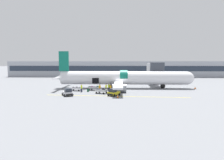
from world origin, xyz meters
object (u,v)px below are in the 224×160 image
at_px(ground_crew_loader_b, 106,88).
at_px(ground_crew_driver, 100,88).
at_px(baggage_tug_lead, 113,93).
at_px(ground_crew_supervisor, 109,87).
at_px(baggage_cart_empty, 76,89).
at_px(airplane, 122,78).
at_px(baggage_cart_loading, 94,88).
at_px(suitcase_on_tarmac_upright, 88,90).
at_px(ground_crew_helper, 111,88).
at_px(baggage_tug_mid, 68,93).
at_px(ground_crew_loader_a, 82,88).
at_px(baggage_cart_queued, 102,91).

height_order(ground_crew_loader_b, ground_crew_driver, ground_crew_driver).
height_order(baggage_tug_lead, ground_crew_supervisor, ground_crew_supervisor).
bearing_deg(ground_crew_loader_b, baggage_cart_empty, 175.41).
relative_size(airplane, ground_crew_loader_b, 21.81).
xyz_separation_m(baggage_tug_lead, baggage_cart_loading, (-4.98, 7.38, -0.12)).
bearing_deg(ground_crew_loader_b, suitcase_on_tarmac_upright, -167.37).
relative_size(airplane, ground_crew_helper, 22.44).
bearing_deg(ground_crew_driver, baggage_tug_mid, -135.66).
bearing_deg(baggage_tug_lead, airplane, 81.05).
height_order(airplane, ground_crew_loader_a, airplane).
bearing_deg(suitcase_on_tarmac_upright, ground_crew_loader_a, -162.44).
xyz_separation_m(airplane, suitcase_on_tarmac_upright, (-7.92, -6.59, -2.29)).
xyz_separation_m(baggage_tug_lead, ground_crew_loader_a, (-7.50, 4.68, 0.28)).
xyz_separation_m(baggage_tug_mid, ground_crew_supervisor, (7.91, 7.75, 0.20)).
bearing_deg(baggage_cart_queued, baggage_tug_mid, -153.45).
height_order(baggage_cart_queued, baggage_cart_empty, baggage_cart_queued).
bearing_deg(airplane, ground_crew_driver, -128.97).
distance_m(baggage_tug_lead, ground_crew_driver, 6.26).
bearing_deg(baggage_cart_loading, airplane, 32.44).
height_order(baggage_cart_loading, baggage_cart_empty, baggage_cart_loading).
bearing_deg(baggage_tug_lead, baggage_cart_empty, 144.06).
bearing_deg(ground_crew_supervisor, airplane, 54.19).
bearing_deg(ground_crew_helper, ground_crew_loader_b, 164.24).
height_order(baggage_cart_queued, ground_crew_helper, ground_crew_helper).
relative_size(baggage_tug_lead, ground_crew_supervisor, 1.80).
bearing_deg(airplane, suitcase_on_tarmac_upright, -140.24).
distance_m(ground_crew_loader_a, ground_crew_supervisor, 6.59).
xyz_separation_m(baggage_cart_queued, baggage_cart_empty, (-6.44, 3.87, -0.05)).
relative_size(baggage_tug_mid, ground_crew_driver, 1.77).
bearing_deg(baggage_cart_loading, ground_crew_helper, -21.69).
height_order(ground_crew_driver, ground_crew_helper, ground_crew_driver).
xyz_separation_m(baggage_tug_mid, ground_crew_driver, (5.95, 5.81, 0.25)).
bearing_deg(baggage_cart_queued, baggage_cart_loading, 116.30).
bearing_deg(baggage_cart_empty, ground_crew_helper, -6.09).
xyz_separation_m(ground_crew_driver, suitcase_on_tarmac_upright, (-2.70, -0.14, -0.58)).
xyz_separation_m(baggage_cart_queued, ground_crew_supervisor, (1.29, 4.45, 0.35)).
relative_size(baggage_cart_queued, suitcase_on_tarmac_upright, 4.45).
distance_m(baggage_cart_queued, baggage_cart_empty, 7.51).
bearing_deg(ground_crew_driver, baggage_tug_lead, -57.37).
relative_size(baggage_cart_loading, ground_crew_supervisor, 2.19).
distance_m(baggage_tug_lead, baggage_cart_queued, 3.86).
bearing_deg(ground_crew_supervisor, ground_crew_helper, -70.18).
bearing_deg(ground_crew_supervisor, baggage_cart_loading, 177.28).
distance_m(ground_crew_helper, suitcase_on_tarmac_upright, 5.25).
bearing_deg(ground_crew_driver, suitcase_on_tarmac_upright, -177.08).
xyz_separation_m(baggage_tug_lead, baggage_cart_queued, (-2.70, 2.76, -0.13)).
bearing_deg(suitcase_on_tarmac_upright, ground_crew_supervisor, 24.01).
distance_m(airplane, baggage_cart_queued, 10.26).
relative_size(ground_crew_driver, suitcase_on_tarmac_upright, 2.24).
bearing_deg(ground_crew_helper, ground_crew_loader_a, -170.84).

